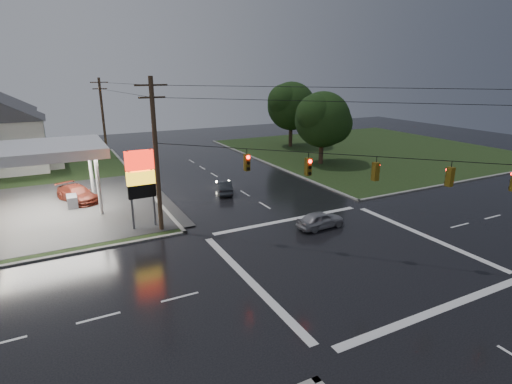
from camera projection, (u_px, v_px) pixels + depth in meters
name	position (u px, v px, depth m)	size (l,w,h in m)	color
ground	(346.00, 254.00, 25.63)	(120.00, 120.00, 0.00)	black
grass_ne	(371.00, 150.00, 59.12)	(36.00, 36.00, 0.08)	black
pylon_sign	(141.00, 176.00, 28.79)	(2.00, 0.35, 6.00)	#59595E
utility_pole_nw	(156.00, 154.00, 27.88)	(2.20, 0.32, 11.00)	#382619
utility_pole_n	(103.00, 117.00, 52.19)	(2.20, 0.32, 10.50)	#382619
traffic_signals	(354.00, 156.00, 23.74)	(26.87, 26.87, 1.47)	black
house_near	(1.00, 134.00, 45.78)	(11.05, 8.48, 8.60)	silver
house_far	(0.00, 122.00, 55.54)	(11.05, 8.48, 8.60)	silver
tree_ne_near	(324.00, 120.00, 48.91)	(7.99, 6.80, 8.98)	black
tree_ne_far	(292.00, 106.00, 60.25)	(8.46, 7.20, 9.80)	black
car_north	(225.00, 187.00, 38.32)	(1.30, 3.72, 1.23)	#202328
car_crossing	(320.00, 220.00, 29.84)	(1.51, 3.76, 1.28)	gray
car_pump	(77.00, 194.00, 35.78)	(2.05, 5.04, 1.46)	#571D13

